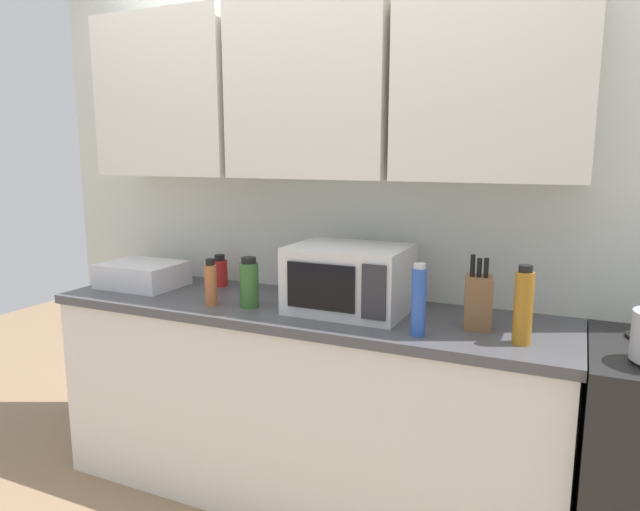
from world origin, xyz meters
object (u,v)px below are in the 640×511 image
object	(u,v)px
bottle_red_sauce	(220,272)
microwave	(349,279)
bottle_green_oil	(249,283)
bottle_spice_jar	(211,283)
bottle_amber_vinegar	(523,307)
dish_rack	(142,275)
knife_block	(478,301)
bottle_blue_cleaner	(419,301)

from	to	relation	value
bottle_red_sauce	microwave	bearing A→B (deg)	-12.24
bottle_green_oil	bottle_spice_jar	world-z (taller)	bottle_green_oil
bottle_amber_vinegar	bottle_green_oil	bearing A→B (deg)	178.73
dish_rack	bottle_amber_vinegar	xyz separation A→B (m)	(1.81, -0.13, 0.07)
bottle_green_oil	bottle_amber_vinegar	distance (m)	1.12
knife_block	bottle_amber_vinegar	distance (m)	0.22
microwave	bottle_green_oil	distance (m)	0.43
microwave	bottle_blue_cleaner	bearing A→B (deg)	-29.37
microwave	bottle_amber_vinegar	world-z (taller)	same
dish_rack	bottle_spice_jar	world-z (taller)	bottle_spice_jar
dish_rack	bottle_amber_vinegar	world-z (taller)	bottle_amber_vinegar
bottle_amber_vinegar	microwave	bearing A→B (deg)	168.90
bottle_green_oil	bottle_amber_vinegar	size ratio (longest dim) A/B	0.78
microwave	bottle_amber_vinegar	bearing A→B (deg)	-11.10
bottle_blue_cleaner	bottle_red_sauce	bearing A→B (deg)	161.96
microwave	dish_rack	bearing A→B (deg)	-179.78
dish_rack	knife_block	xyz separation A→B (m)	(1.64, -0.01, 0.04)
bottle_spice_jar	dish_rack	bearing A→B (deg)	163.35
dish_rack	bottle_blue_cleaner	size ratio (longest dim) A/B	1.41
knife_block	bottle_spice_jar	distance (m)	1.13
bottle_amber_vinegar	bottle_blue_cleaner	size ratio (longest dim) A/B	1.04
bottle_red_sauce	bottle_green_oil	bearing A→B (deg)	-39.06
microwave	bottle_spice_jar	xyz separation A→B (m)	(-0.58, -0.16, -0.04)
bottle_green_oil	bottle_red_sauce	size ratio (longest dim) A/B	1.37
bottle_amber_vinegar	bottle_blue_cleaner	distance (m)	0.36
bottle_blue_cleaner	knife_block	bearing A→B (deg)	45.88
microwave	knife_block	size ratio (longest dim) A/B	1.69
microwave	bottle_amber_vinegar	size ratio (longest dim) A/B	1.71
bottle_blue_cleaner	microwave	bearing A→B (deg)	150.63
microwave	bottle_green_oil	size ratio (longest dim) A/B	2.20
bottle_blue_cleaner	bottle_spice_jar	distance (m)	0.94
dish_rack	bottle_amber_vinegar	size ratio (longest dim) A/B	1.35
bottle_blue_cleaner	bottle_red_sauce	distance (m)	1.17
knife_block	dish_rack	bearing A→B (deg)	179.81
bottle_red_sauce	bottle_spice_jar	size ratio (longest dim) A/B	0.77
bottle_green_oil	bottle_spice_jar	size ratio (longest dim) A/B	1.05
bottle_blue_cleaner	dish_rack	bearing A→B (deg)	172.49
knife_block	microwave	bearing A→B (deg)	178.96
dish_rack	bottle_spice_jar	bearing A→B (deg)	-16.65
bottle_amber_vinegar	bottle_blue_cleaner	xyz separation A→B (m)	(-0.35, -0.06, -0.00)
knife_block	bottle_blue_cleaner	distance (m)	0.26
microwave	knife_block	xyz separation A→B (m)	(0.53, -0.01, -0.04)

